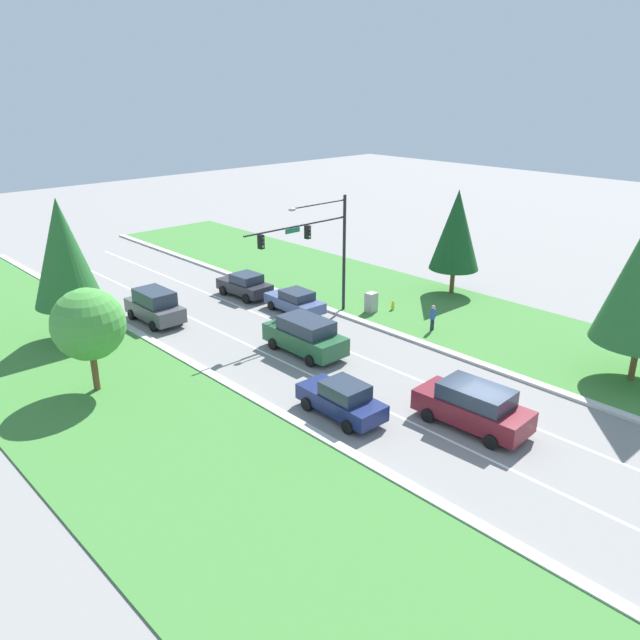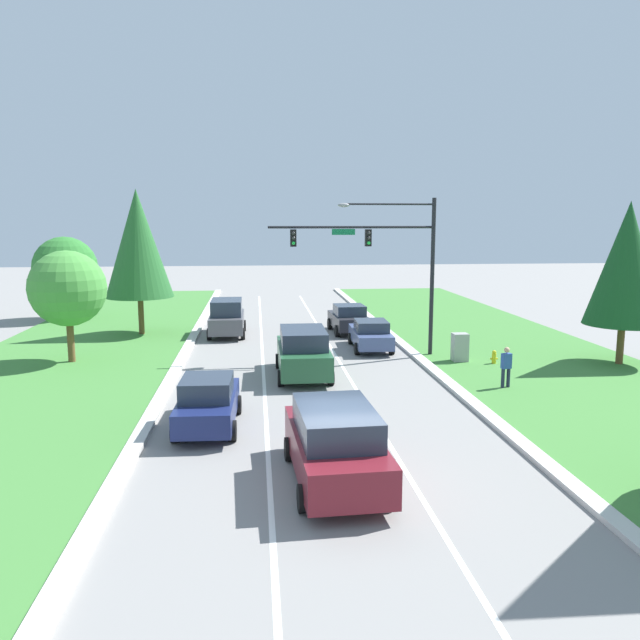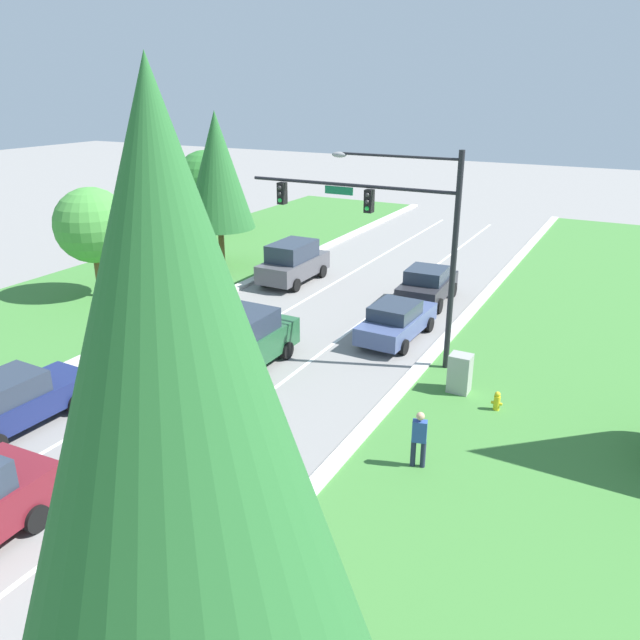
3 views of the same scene
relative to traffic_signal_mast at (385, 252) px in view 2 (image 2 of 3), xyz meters
name	(u,v)px [view 2 (image 2 of 3)]	position (x,y,z in m)	size (l,w,h in m)	color
ground_plane	(343,488)	(-4.10, -14.87, -5.12)	(160.00, 160.00, 0.00)	gray
curb_strip_right	(560,476)	(1.55, -14.87, -5.05)	(0.50, 90.00, 0.15)	beige
curb_strip_left	(108,495)	(-9.75, -14.87, -5.05)	(0.50, 90.00, 0.15)	beige
lane_stripe_inner_left	(270,491)	(-5.90, -14.87, -5.12)	(0.14, 81.00, 0.01)	white
lane_stripe_inner_right	(414,485)	(-2.30, -14.87, -5.12)	(0.14, 81.00, 0.01)	white
traffic_signal_mast	(385,252)	(0.00, 0.00, 0.00)	(8.00, 0.41, 7.65)	black
charcoal_sedan	(349,319)	(-0.72, 6.77, -4.27)	(2.22, 4.24, 1.69)	#28282D
burgundy_suv	(335,443)	(-4.24, -14.46, -4.11)	(2.43, 5.17, 1.98)	maroon
navy_sedan	(208,402)	(-7.75, -9.88, -4.28)	(2.04, 4.44, 1.70)	navy
slate_blue_sedan	(371,334)	(-0.32, 1.86, -4.35)	(2.08, 4.46, 1.54)	#475684
forest_suv	(303,352)	(-4.22, -3.48, -4.07)	(2.29, 5.08, 2.06)	#235633
graphite_suv	(227,317)	(-7.87, 6.62, -4.06)	(2.11, 4.51, 2.10)	#4C4C51
utility_cabinet	(460,348)	(3.27, -1.61, -4.43)	(0.70, 0.60, 1.39)	#9E9E99
pedestrian	(506,366)	(3.54, -6.38, -4.19)	(0.42, 0.31, 1.69)	#232842
fire_hydrant	(494,358)	(4.67, -2.30, -4.78)	(0.34, 0.20, 0.70)	gold
conifer_near_right_tree	(627,264)	(10.40, -2.90, -0.46)	(3.47, 3.47, 7.45)	brown
oak_near_left_tree	(65,268)	(-18.85, 13.87, -1.67)	(4.19, 4.19, 5.56)	brown
oak_far_left_tree	(68,289)	(-14.77, 0.10, -1.63)	(3.48, 3.48, 5.25)	brown
conifer_mid_left_tree	(138,244)	(-12.82, 7.21, 0.17)	(3.83, 3.83, 8.37)	brown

